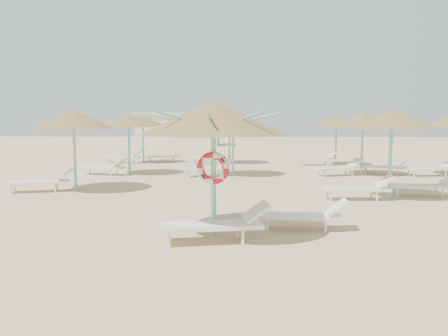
{
  "coord_description": "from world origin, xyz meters",
  "views": [
    {
      "loc": [
        0.49,
        -8.91,
        2.3
      ],
      "look_at": [
        0.07,
        0.59,
        1.3
      ],
      "focal_mm": 35.0,
      "sensor_mm": 36.0,
      "label": 1
    }
  ],
  "objects": [
    {
      "name": "ground",
      "position": [
        0.0,
        0.0,
        0.0
      ],
      "size": [
        120.0,
        120.0,
        0.0
      ],
      "primitive_type": "plane",
      "color": "tan",
      "rests_on": "ground"
    },
    {
      "name": "main_palapa",
      "position": [
        -0.11,
        -0.11,
        2.37
      ],
      "size": [
        3.04,
        3.04,
        2.73
      ],
      "color": "#78CFD0",
      "rests_on": "ground"
    },
    {
      "name": "lounger_main_a",
      "position": [
        0.03,
        -0.7,
        0.36
      ],
      "size": [
        2.17,
        1.01,
        0.76
      ],
      "rotation": [
        0.0,
        0.0,
        0.19
      ],
      "color": "white",
      "rests_on": "ground"
    },
    {
      "name": "lounger_main_b",
      "position": [
        1.86,
        0.36,
        0.32
      ],
      "size": [
        1.86,
        0.63,
        0.67
      ],
      "rotation": [
        0.0,
        0.0,
        -0.04
      ],
      "color": "white",
      "rests_on": "ground"
    },
    {
      "name": "palapa_field",
      "position": [
        1.93,
        10.11,
        2.31
      ],
      "size": [
        19.0,
        13.9,
        2.71
      ],
      "color": "#78CFD0",
      "rests_on": "ground"
    },
    {
      "name": "service_hut",
      "position": [
        -6.0,
        35.0,
        1.64
      ],
      "size": [
        8.4,
        4.4,
        3.25
      ],
      "color": "silver",
      "rests_on": "ground"
    }
  ]
}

